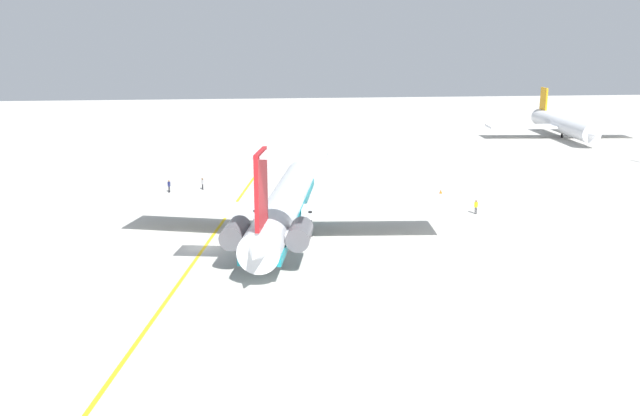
# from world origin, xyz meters

# --- Properties ---
(ground) EXTENTS (363.73, 363.73, 0.00)m
(ground) POSITION_xyz_m (0.00, 0.00, 0.00)
(ground) COLOR #B7B5AD
(main_jetliner) EXTENTS (39.77, 35.40, 11.65)m
(main_jetliner) POSITION_xyz_m (-3.21, 8.74, 3.18)
(main_jetliner) COLOR silver
(main_jetliner) RESTS_ON ground
(airliner_far_left) EXTENTS (33.15, 32.82, 9.90)m
(airliner_far_left) POSITION_xyz_m (-71.53, 73.93, 2.92)
(airliner_far_left) COLOR silver
(airliner_far_left) RESTS_ON ground
(ground_crew_near_nose) EXTENTS (0.33, 0.37, 1.81)m
(ground_crew_near_nose) POSITION_xyz_m (-26.86, -5.63, 1.14)
(ground_crew_near_nose) COLOR black
(ground_crew_near_nose) RESTS_ON ground
(ground_crew_near_tail) EXTENTS (0.36, 0.29, 1.71)m
(ground_crew_near_tail) POSITION_xyz_m (-28.13, -1.06, 1.09)
(ground_crew_near_tail) COLOR black
(ground_crew_near_tail) RESTS_ON ground
(ground_crew_portside) EXTENTS (0.28, 0.45, 1.76)m
(ground_crew_portside) POSITION_xyz_m (-10.07, 32.93, 1.11)
(ground_crew_portside) COLOR black
(ground_crew_portside) RESTS_ON ground
(safety_cone_nose) EXTENTS (0.40, 0.40, 0.55)m
(safety_cone_nose) POSITION_xyz_m (-21.80, 31.99, 0.28)
(safety_cone_nose) COLOR #EA590F
(safety_cone_nose) RESTS_ON ground
(taxiway_centreline) EXTENTS (77.61, 13.22, 0.01)m
(taxiway_centreline) POSITION_xyz_m (-4.31, 1.14, 0.00)
(taxiway_centreline) COLOR gold
(taxiway_centreline) RESTS_ON ground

